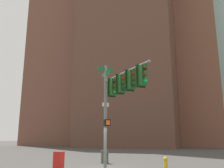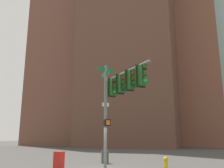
{
  "view_description": "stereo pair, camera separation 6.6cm",
  "coord_description": "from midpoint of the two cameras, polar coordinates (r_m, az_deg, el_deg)",
  "views": [
    {
      "loc": [
        13.7,
        6.28,
        1.92
      ],
      "look_at": [
        0.49,
        1.09,
        5.09
      ],
      "focal_mm": 38.41,
      "sensor_mm": 36.0,
      "label": 1
    },
    {
      "loc": [
        13.67,
        6.34,
        1.92
      ],
      "look_at": [
        0.49,
        1.09,
        5.09
      ],
      "focal_mm": 38.41,
      "sensor_mm": 36.0,
      "label": 2
    }
  ],
  "objects": [
    {
      "name": "newspaper_box",
      "position": [
        16.08,
        -12.41,
        -17.3
      ],
      "size": [
        0.46,
        0.58,
        1.05
      ],
      "primitive_type": "cube",
      "rotation": [
        0.0,
        0.0,
        -0.04
      ],
      "color": "red",
      "rests_on": "ground_plane"
    },
    {
      "name": "building_brick_midblock",
      "position": [
        64.46,
        15.77,
        3.97
      ],
      "size": [
        23.24,
        17.91,
        39.54
      ],
      "primitive_type": "cube",
      "color": "brown",
      "rests_on": "ground_plane"
    },
    {
      "name": "building_brick_farside",
      "position": [
        70.11,
        -9.5,
        8.71
      ],
      "size": [
        17.78,
        16.82,
        54.39
      ],
      "primitive_type": "cube",
      "color": "brown",
      "rests_on": "ground_plane"
    },
    {
      "name": "signal_pole_assembly",
      "position": [
        13.57,
        2.03,
        -1.63
      ],
      "size": [
        3.64,
        4.05,
        6.5
      ],
      "rotation": [
        0.0,
        0.0,
        0.85
      ],
      "color": "slate",
      "rests_on": "ground_plane"
    },
    {
      "name": "building_brick_nearside",
      "position": [
        58.23,
        4.87,
        12.96
      ],
      "size": [
        19.09,
        19.68,
        54.01
      ],
      "primitive_type": "cube",
      "color": "brown",
      "rests_on": "ground_plane"
    },
    {
      "name": "litter_bin",
      "position": [
        19.03,
        -1.57,
        -16.95
      ],
      "size": [
        0.56,
        0.56,
        0.95
      ],
      "primitive_type": "cylinder",
      "color": "#384738",
      "rests_on": "ground_plane"
    },
    {
      "name": "fire_hydrant",
      "position": [
        14.33,
        12.84,
        -18.1
      ],
      "size": [
        0.34,
        0.26,
        0.87
      ],
      "color": "gold",
      "rests_on": "ground_plane"
    }
  ]
}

